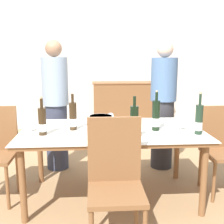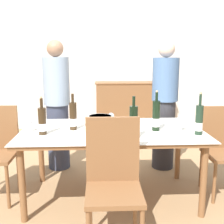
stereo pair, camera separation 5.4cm
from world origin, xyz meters
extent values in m
plane|color=#A37F56|center=(0.00, 0.00, 0.00)|extent=(12.00, 12.00, 0.00)
cube|color=silver|center=(0.00, 2.95, 1.40)|extent=(8.00, 0.10, 2.80)
cube|color=brown|center=(0.54, 2.66, 0.47)|extent=(1.43, 0.44, 0.94)
cube|color=brown|center=(0.54, 2.66, 0.95)|extent=(1.48, 0.46, 0.02)
cylinder|color=brown|center=(-0.81, -0.41, 0.35)|extent=(0.06, 0.06, 0.69)
cylinder|color=brown|center=(0.81, -0.41, 0.35)|extent=(0.06, 0.06, 0.69)
cylinder|color=brown|center=(-0.81, 0.41, 0.35)|extent=(0.06, 0.06, 0.69)
cylinder|color=brown|center=(0.81, 0.41, 0.35)|extent=(0.06, 0.06, 0.69)
cube|color=brown|center=(0.00, 0.00, 0.71)|extent=(1.78, 0.99, 0.04)
cube|color=white|center=(0.00, 0.00, 0.73)|extent=(1.81, 1.02, 0.01)
cylinder|color=white|center=(-0.12, -0.16, 0.82)|extent=(0.21, 0.21, 0.18)
cylinder|color=white|center=(-0.12, -0.16, 0.90)|extent=(0.23, 0.23, 0.01)
cylinder|color=#332314|center=(-0.39, 0.02, 0.87)|extent=(0.07, 0.07, 0.28)
cylinder|color=white|center=(-0.39, 0.02, 0.81)|extent=(0.07, 0.07, 0.08)
cylinder|color=#332314|center=(-0.39, 0.02, 1.05)|extent=(0.03, 0.03, 0.09)
cylinder|color=#332314|center=(-0.66, -0.15, 0.86)|extent=(0.07, 0.07, 0.26)
cylinder|color=white|center=(-0.66, -0.15, 0.80)|extent=(0.08, 0.08, 0.07)
cylinder|color=#332314|center=(-0.66, -0.15, 1.03)|extent=(0.03, 0.03, 0.09)
cylinder|color=tan|center=(-0.66, -0.15, 1.09)|extent=(0.02, 0.02, 0.02)
cylinder|color=black|center=(0.43, -0.06, 0.88)|extent=(0.07, 0.07, 0.30)
cylinder|color=white|center=(0.43, -0.06, 0.82)|extent=(0.08, 0.08, 0.08)
cylinder|color=black|center=(0.43, -0.06, 1.07)|extent=(0.03, 0.03, 0.09)
cylinder|color=tan|center=(0.43, -0.06, 1.12)|extent=(0.02, 0.02, 0.02)
cylinder|color=black|center=(0.17, -0.35, 0.88)|extent=(0.07, 0.07, 0.30)
cylinder|color=silver|center=(0.17, -0.35, 0.82)|extent=(0.08, 0.08, 0.08)
cylinder|color=black|center=(0.17, -0.35, 1.08)|extent=(0.03, 0.03, 0.09)
cylinder|color=#1E3323|center=(0.81, -0.22, 0.87)|extent=(0.07, 0.07, 0.28)
cylinder|color=white|center=(0.81, -0.22, 0.81)|extent=(0.07, 0.07, 0.08)
cylinder|color=#1E3323|center=(0.81, -0.22, 1.07)|extent=(0.02, 0.02, 0.11)
cylinder|color=tan|center=(0.81, -0.22, 1.13)|extent=(0.02, 0.02, 0.02)
cylinder|color=white|center=(0.68, -0.09, 0.73)|extent=(0.07, 0.07, 0.00)
cylinder|color=white|center=(0.68, -0.09, 0.78)|extent=(0.01, 0.01, 0.08)
sphere|color=white|center=(0.68, -0.09, 0.85)|extent=(0.08, 0.08, 0.08)
cylinder|color=white|center=(-0.82, -0.04, 0.73)|extent=(0.07, 0.07, 0.00)
cylinder|color=white|center=(-0.82, -0.04, 0.77)|extent=(0.01, 0.01, 0.07)
sphere|color=white|center=(-0.82, -0.04, 0.83)|extent=(0.08, 0.08, 0.08)
cylinder|color=white|center=(0.00, 0.21, 0.73)|extent=(0.07, 0.07, 0.00)
cylinder|color=white|center=(0.00, 0.21, 0.77)|extent=(0.01, 0.01, 0.07)
sphere|color=white|center=(0.00, 0.21, 0.83)|extent=(0.07, 0.07, 0.07)
cylinder|color=brown|center=(-0.21, -0.64, 0.22)|extent=(0.03, 0.03, 0.44)
cylinder|color=brown|center=(0.16, -0.64, 0.22)|extent=(0.03, 0.03, 0.44)
cube|color=brown|center=(-0.02, -0.82, 0.46)|extent=(0.42, 0.42, 0.04)
cube|color=brown|center=(-0.02, -0.63, 0.74)|extent=(0.42, 0.04, 0.52)
cylinder|color=brown|center=(1.01, -0.18, 0.21)|extent=(0.03, 0.03, 0.42)
cylinder|color=brown|center=(1.01, 0.18, 0.21)|extent=(0.03, 0.03, 0.42)
cube|color=brown|center=(1.20, 0.19, 0.69)|extent=(0.42, 0.04, 0.47)
cylinder|color=brown|center=(-1.01, -0.18, 0.22)|extent=(0.03, 0.03, 0.45)
cylinder|color=brown|center=(-1.01, 0.18, 0.22)|extent=(0.03, 0.03, 0.45)
cylinder|color=#383F56|center=(-0.66, 0.84, 0.43)|extent=(0.28, 0.28, 0.85)
cylinder|color=#8C9EB2|center=(-0.66, 0.84, 1.15)|extent=(0.33, 0.33, 0.60)
sphere|color=#A37556|center=(-0.66, 0.84, 1.55)|extent=(0.21, 0.21, 0.21)
cylinder|color=#2D2D33|center=(0.71, 0.78, 0.45)|extent=(0.28, 0.28, 0.90)
cylinder|color=#4C6B93|center=(0.71, 0.78, 1.17)|extent=(0.33, 0.33, 0.54)
sphere|color=beige|center=(0.71, 0.78, 1.54)|extent=(0.21, 0.21, 0.21)
camera|label=1|loc=(-0.18, -2.73, 1.46)|focal=45.00mm
camera|label=2|loc=(-0.13, -2.73, 1.46)|focal=45.00mm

